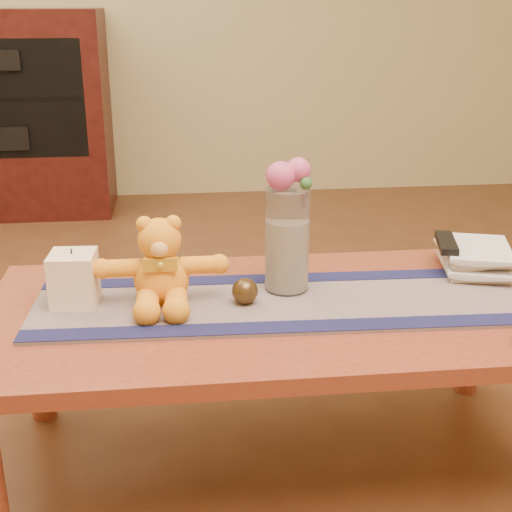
{
  "coord_description": "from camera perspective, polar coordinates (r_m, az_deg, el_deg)",
  "views": [
    {
      "loc": [
        -0.23,
        -1.53,
        1.15
      ],
      "look_at": [
        -0.05,
        0.0,
        0.58
      ],
      "focal_mm": 49.15,
      "sensor_mm": 36.0,
      "label": 1
    }
  ],
  "objects": [
    {
      "name": "floor",
      "position": [
        1.93,
        1.54,
        -16.33
      ],
      "size": [
        5.5,
        5.5,
        0.0
      ],
      "primitive_type": "plane",
      "color": "#4E2A16",
      "rests_on": "ground"
    },
    {
      "name": "coffee_table_top",
      "position": [
        1.71,
        1.67,
        -4.66
      ],
      "size": [
        1.4,
        0.7,
        0.04
      ],
      "primitive_type": "cube",
      "color": "maroon",
      "rests_on": "floor"
    },
    {
      "name": "table_leg_bl",
      "position": [
        2.09,
        -17.35,
        -7.56
      ],
      "size": [
        0.07,
        0.07,
        0.41
      ],
      "primitive_type": "cylinder",
      "color": "maroon",
      "rests_on": "floor"
    },
    {
      "name": "table_leg_br",
      "position": [
        2.23,
        17.12,
        -5.8
      ],
      "size": [
        0.07,
        0.07,
        0.41
      ],
      "primitive_type": "cylinder",
      "color": "maroon",
      "rests_on": "floor"
    },
    {
      "name": "persian_runner",
      "position": [
        1.71,
        2.19,
        -3.8
      ],
      "size": [
        1.21,
        0.39,
        0.01
      ],
      "primitive_type": "cube",
      "rotation": [
        0.0,
        0.0,
        -0.03
      ],
      "color": "#181F45",
      "rests_on": "coffee_table_top"
    },
    {
      "name": "runner_border_near",
      "position": [
        1.57,
        2.81,
        -5.77
      ],
      "size": [
        1.2,
        0.1,
        0.0
      ],
      "primitive_type": "cube",
      "rotation": [
        0.0,
        0.0,
        -0.03
      ],
      "color": "#161742",
      "rests_on": "persian_runner"
    },
    {
      "name": "runner_border_far",
      "position": [
        1.84,
        1.67,
        -1.82
      ],
      "size": [
        1.2,
        0.1,
        0.0
      ],
      "primitive_type": "cube",
      "rotation": [
        0.0,
        0.0,
        -0.03
      ],
      "color": "#161742",
      "rests_on": "persian_runner"
    },
    {
      "name": "teddy_bear",
      "position": [
        1.68,
        -7.77,
        -0.46
      ],
      "size": [
        0.3,
        0.25,
        0.2
      ],
      "primitive_type": null,
      "rotation": [
        0.0,
        0.0,
        0.0
      ],
      "color": "orange",
      "rests_on": "persian_runner"
    },
    {
      "name": "pillar_candle",
      "position": [
        1.72,
        -14.6,
        -1.79
      ],
      "size": [
        0.11,
        0.11,
        0.13
      ],
      "primitive_type": "cube",
      "rotation": [
        0.0,
        0.0,
        -0.06
      ],
      "color": "#FFE3BB",
      "rests_on": "persian_runner"
    },
    {
      "name": "candle_wick",
      "position": [
        1.7,
        -14.81,
        0.38
      ],
      "size": [
        0.0,
        0.0,
        0.01
      ],
      "primitive_type": "cylinder",
      "rotation": [
        0.0,
        0.0,
        -0.06
      ],
      "color": "black",
      "rests_on": "pillar_candle"
    },
    {
      "name": "glass_vase",
      "position": [
        1.73,
        2.55,
        1.31
      ],
      "size": [
        0.11,
        0.11,
        0.26
      ],
      "primitive_type": "cylinder",
      "color": "silver",
      "rests_on": "persian_runner"
    },
    {
      "name": "potpourri_fill",
      "position": [
        1.74,
        2.53,
        0.09
      ],
      "size": [
        0.09,
        0.09,
        0.18
      ],
      "primitive_type": "cylinder",
      "color": "beige",
      "rests_on": "glass_vase"
    },
    {
      "name": "rose_left",
      "position": [
        1.67,
        2.01,
        6.53
      ],
      "size": [
        0.07,
        0.07,
        0.07
      ],
      "primitive_type": "sphere",
      "color": "#C7467B",
      "rests_on": "glass_vase"
    },
    {
      "name": "rose_right",
      "position": [
        1.69,
        3.46,
        7.01
      ],
      "size": [
        0.06,
        0.06,
        0.06
      ],
      "primitive_type": "sphere",
      "color": "#C7467B",
      "rests_on": "glass_vase"
    },
    {
      "name": "blue_flower_back",
      "position": [
        1.72,
        2.78,
        6.68
      ],
      "size": [
        0.04,
        0.04,
        0.04
      ],
      "primitive_type": "sphere",
      "color": "#4C65A5",
      "rests_on": "glass_vase"
    },
    {
      "name": "blue_flower_side",
      "position": [
        1.7,
        1.52,
        6.27
      ],
      "size": [
        0.04,
        0.04,
        0.04
      ],
      "primitive_type": "sphere",
      "color": "#4C65A5",
      "rests_on": "glass_vase"
    },
    {
      "name": "leaf_sprig",
      "position": [
        1.68,
        4.1,
        5.93
      ],
      "size": [
        0.03,
        0.03,
        0.03
      ],
      "primitive_type": "sphere",
      "color": "#33662D",
      "rests_on": "glass_vase"
    },
    {
      "name": "bronze_ball",
      "position": [
        1.68,
        -0.91,
        -2.87
      ],
      "size": [
        0.07,
        0.07,
        0.06
      ],
      "primitive_type": "sphere",
      "rotation": [
        0.0,
        0.0,
        0.18
      ],
      "color": "#443016",
      "rests_on": "persian_runner"
    },
    {
      "name": "book_bottom",
      "position": [
        1.97,
        15.01,
        -0.9
      ],
      "size": [
        0.2,
        0.25,
        0.02
      ],
      "primitive_type": "imported",
      "rotation": [
        0.0,
        0.0,
        -0.19
      ],
      "color": "beige",
      "rests_on": "coffee_table_top"
    },
    {
      "name": "book_lower",
      "position": [
        1.96,
        15.22,
        -0.43
      ],
      "size": [
        0.23,
        0.26,
        0.02
      ],
      "primitive_type": "imported",
      "rotation": [
        0.0,
        0.0,
        -0.33
      ],
      "color": "beige",
      "rests_on": "book_bottom"
    },
    {
      "name": "book_upper",
      "position": [
        1.96,
        14.92,
        0.17
      ],
      "size": [
        0.19,
        0.24,
        0.02
      ],
      "primitive_type": "imported",
      "rotation": [
        0.0,
        0.0,
        -0.14
      ],
      "color": "beige",
      "rests_on": "book_lower"
    },
    {
      "name": "book_top",
      "position": [
        1.95,
        15.28,
        0.63
      ],
      "size": [
        0.22,
        0.26,
        0.02
      ],
      "primitive_type": "imported",
      "rotation": [
        0.0,
        0.0,
        -0.29
      ],
      "color": "beige",
      "rests_on": "book_upper"
    },
    {
      "name": "tv_remote",
      "position": [
        1.94,
        15.24,
        1.05
      ],
      "size": [
        0.08,
        0.17,
        0.02
      ],
      "primitive_type": "cube",
      "rotation": [
        0.0,
        0.0,
        -0.24
      ],
      "color": "black",
      "rests_on": "book_top"
    }
  ]
}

